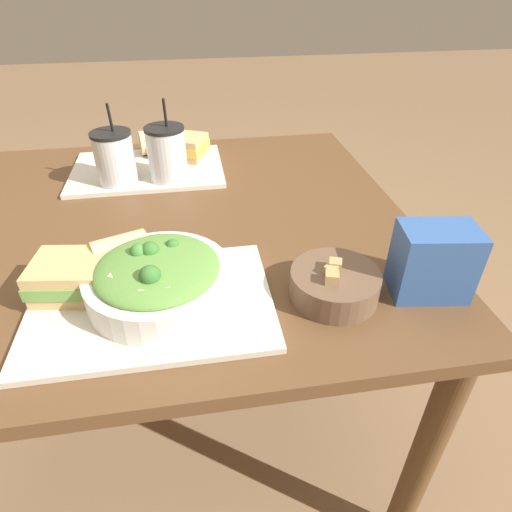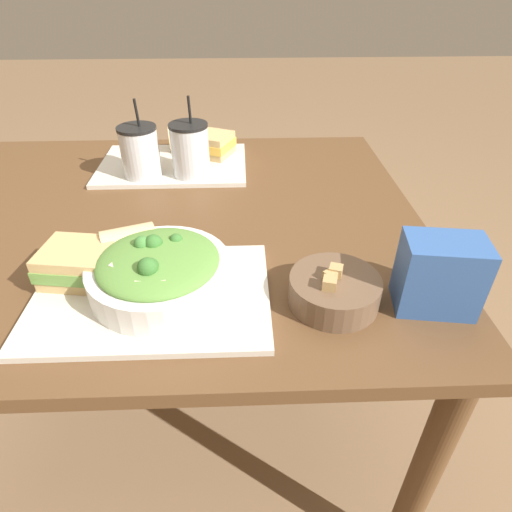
% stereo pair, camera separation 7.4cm
% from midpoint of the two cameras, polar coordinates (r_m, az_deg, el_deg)
% --- Properties ---
extents(ground_plane, '(12.00, 12.00, 0.00)m').
position_cam_midpoint_polar(ground_plane, '(1.54, -11.95, -20.01)').
color(ground_plane, '#846647').
extents(dining_table, '(1.23, 1.03, 0.74)m').
position_cam_midpoint_polar(dining_table, '(1.09, -16.03, 0.11)').
color(dining_table, brown).
rests_on(dining_table, ground_plane).
extents(tray_near, '(0.42, 0.29, 0.01)m').
position_cam_midpoint_polar(tray_near, '(0.78, -16.40, -6.23)').
color(tray_near, beige).
rests_on(tray_near, dining_table).
extents(tray_far, '(0.42, 0.29, 0.01)m').
position_cam_midpoint_polar(tray_far, '(1.29, -16.00, 11.01)').
color(tray_far, beige).
rests_on(tray_far, dining_table).
extents(salad_bowl, '(0.25, 0.25, 0.10)m').
position_cam_midpoint_polar(salad_bowl, '(0.76, -15.65, -2.90)').
color(salad_bowl, white).
rests_on(salad_bowl, tray_near).
extents(soup_bowl, '(0.16, 0.16, 0.07)m').
position_cam_midpoint_polar(soup_bowl, '(0.77, 7.71, -3.74)').
color(soup_bowl, brown).
rests_on(soup_bowl, dining_table).
extents(sandwich_near, '(0.14, 0.13, 0.06)m').
position_cam_midpoint_polar(sandwich_near, '(0.84, -25.91, -2.56)').
color(sandwich_near, tan).
rests_on(sandwich_near, tray_near).
extents(baguette_near, '(0.12, 0.10, 0.07)m').
position_cam_midpoint_polar(baguette_near, '(0.85, -19.75, 0.28)').
color(baguette_near, '#DBBC84').
rests_on(baguette_near, tray_near).
extents(sandwich_far, '(0.16, 0.15, 0.06)m').
position_cam_midpoint_polar(sandwich_far, '(1.33, -11.26, 14.09)').
color(sandwich_far, tan).
rests_on(sandwich_far, tray_far).
extents(baguette_far, '(0.10, 0.09, 0.07)m').
position_cam_midpoint_polar(baguette_far, '(1.37, -14.74, 14.50)').
color(baguette_far, '#DBBC84').
rests_on(baguette_far, tray_far).
extents(drink_cup_dark, '(0.10, 0.10, 0.21)m').
position_cam_midpoint_polar(drink_cup_dark, '(1.20, -20.03, 12.00)').
color(drink_cup_dark, silver).
rests_on(drink_cup_dark, tray_far).
extents(drink_cup_red, '(0.10, 0.10, 0.21)m').
position_cam_midpoint_polar(drink_cup_red, '(1.18, -13.59, 12.91)').
color(drink_cup_red, silver).
rests_on(drink_cup_red, tray_far).
extents(chip_bag, '(0.14, 0.10, 0.13)m').
position_cam_midpoint_polar(chip_bag, '(0.80, 20.13, -0.81)').
color(chip_bag, '#335BA3').
rests_on(chip_bag, dining_table).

